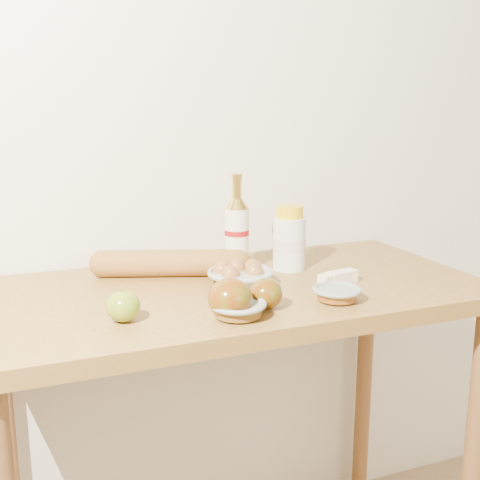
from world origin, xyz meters
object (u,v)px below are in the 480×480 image
object	(u,v)px
baguette	(170,263)
table	(236,334)
cream_bottle	(289,240)
bourbon_bottle	(237,233)
egg_bowl	(240,275)

from	to	relation	value
baguette	table	bearing A→B (deg)	-29.20
table	cream_bottle	xyz separation A→B (m)	(0.19, 0.09, 0.20)
bourbon_bottle	egg_bowl	xyz separation A→B (m)	(-0.03, -0.11, -0.08)
bourbon_bottle	egg_bowl	size ratio (longest dim) A/B	1.50
table	baguette	bearing A→B (deg)	131.54
cream_bottle	egg_bowl	xyz separation A→B (m)	(-0.17, -0.09, -0.06)
bourbon_bottle	cream_bottle	size ratio (longest dim) A/B	1.52
cream_bottle	bourbon_bottle	bearing A→B (deg)	-176.53
bourbon_bottle	baguette	distance (m)	0.19
table	egg_bowl	xyz separation A→B (m)	(0.01, 0.00, 0.15)
bourbon_bottle	egg_bowl	distance (m)	0.14
cream_bottle	baguette	world-z (taller)	cream_bottle
egg_bowl	baguette	bearing A→B (deg)	135.52
cream_bottle	egg_bowl	world-z (taller)	cream_bottle
cream_bottle	egg_bowl	distance (m)	0.20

